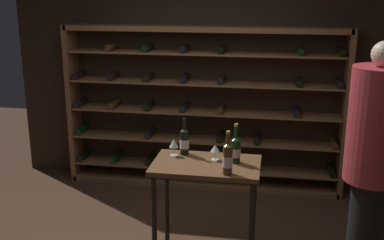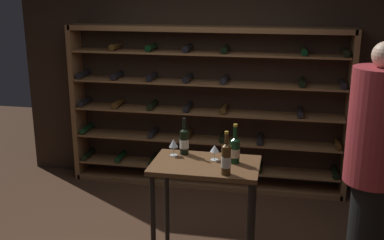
% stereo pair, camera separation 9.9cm
% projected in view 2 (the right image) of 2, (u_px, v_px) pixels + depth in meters
% --- Properties ---
extents(back_wall, '(4.76, 0.10, 2.87)m').
position_uv_depth(back_wall, '(206.00, 70.00, 5.80)').
color(back_wall, '#332319').
rests_on(back_wall, ground).
extents(wine_rack, '(3.39, 0.32, 1.98)m').
position_uv_depth(wine_rack, '(205.00, 110.00, 5.72)').
color(wine_rack, brown).
rests_on(wine_rack, ground).
extents(tasting_table, '(0.91, 0.57, 0.99)m').
position_uv_depth(tasting_table, '(205.00, 180.00, 4.02)').
color(tasting_table, brown).
rests_on(tasting_table, ground).
extents(person_host_in_suit, '(0.47, 0.47, 2.02)m').
position_uv_depth(person_host_in_suit, '(375.00, 154.00, 3.82)').
color(person_host_in_suit, black).
rests_on(person_host_in_suit, ground).
extents(wine_bottle_gold_foil, '(0.08, 0.08, 0.36)m').
position_uv_depth(wine_bottle_gold_foil, '(226.00, 159.00, 3.71)').
color(wine_bottle_gold_foil, '#4C3314').
rests_on(wine_bottle_gold_foil, tasting_table).
extents(wine_bottle_black_capsule, '(0.09, 0.09, 0.34)m').
position_uv_depth(wine_bottle_black_capsule, '(235.00, 150.00, 3.96)').
color(wine_bottle_black_capsule, black).
rests_on(wine_bottle_black_capsule, tasting_table).
extents(wine_bottle_amber_reserve, '(0.08, 0.08, 0.33)m').
position_uv_depth(wine_bottle_amber_reserve, '(184.00, 141.00, 4.17)').
color(wine_bottle_amber_reserve, black).
rests_on(wine_bottle_amber_reserve, tasting_table).
extents(wine_glass_stemmed_center, '(0.08, 0.08, 0.15)m').
position_uv_depth(wine_glass_stemmed_center, '(174.00, 144.00, 4.13)').
color(wine_glass_stemmed_center, silver).
rests_on(wine_glass_stemmed_center, tasting_table).
extents(wine_glass_stemmed_right, '(0.08, 0.08, 0.13)m').
position_uv_depth(wine_glass_stemmed_right, '(215.00, 149.00, 4.03)').
color(wine_glass_stemmed_right, silver).
rests_on(wine_glass_stemmed_right, tasting_table).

